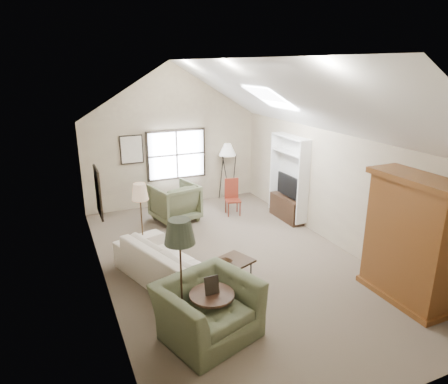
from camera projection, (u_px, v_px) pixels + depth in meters
name	position (u px, v px, depth m)	size (l,w,h in m)	color
room_shell	(233.00, 104.00, 7.26)	(5.01, 8.01, 4.00)	brown
window	(177.00, 155.00, 11.29)	(1.72, 0.08, 1.42)	black
skylight	(270.00, 97.00, 8.54)	(0.80, 1.20, 0.52)	white
wall_art	(117.00, 169.00, 8.69)	(1.97, 3.71, 0.88)	black
armoire	(411.00, 240.00, 6.66)	(0.60, 1.50, 2.20)	brown
tv_alcove	(289.00, 177.00, 10.19)	(0.32, 1.30, 2.10)	white
media_console	(287.00, 208.00, 10.44)	(0.34, 1.18, 0.60)	#382316
tv_panel	(288.00, 186.00, 10.25)	(0.05, 0.90, 0.55)	black
sofa	(174.00, 264.00, 7.32)	(2.69, 1.05, 0.79)	silver
armchair_near	(208.00, 309.00, 5.90)	(1.35, 1.18, 0.88)	#596345
armchair_far	(175.00, 202.00, 10.31)	(1.05, 1.08, 0.98)	#626848
coffee_table	(225.00, 277.00, 7.15)	(1.03, 0.57, 0.52)	#362016
bowl	(225.00, 262.00, 7.06)	(0.25, 0.25, 0.06)	#362416
side_table	(212.00, 313.00, 5.98)	(0.67, 0.67, 0.67)	#392417
side_chair	(233.00, 197.00, 10.70)	(0.38, 0.38, 0.98)	maroon
tripod_lamp	(227.00, 171.00, 11.80)	(0.50, 0.50, 1.73)	silver
dark_lamp	(181.00, 277.00, 5.82)	(0.45, 0.45, 1.88)	black
tan_lamp	(142.00, 222.00, 8.11)	(0.34, 0.34, 1.68)	tan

